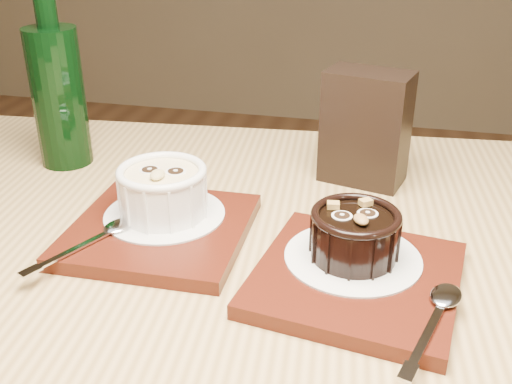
% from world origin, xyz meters
% --- Properties ---
extents(table, '(1.27, 0.90, 0.75)m').
position_xyz_m(table, '(0.18, -0.08, 0.66)').
color(table, '#9F7B45').
rests_on(table, ground).
extents(tray_left, '(0.18, 0.18, 0.01)m').
position_xyz_m(tray_left, '(0.08, -0.03, 0.76)').
color(tray_left, '#4B170C').
rests_on(tray_left, table).
extents(doily_left, '(0.13, 0.13, 0.00)m').
position_xyz_m(doily_left, '(0.08, -0.01, 0.77)').
color(doily_left, white).
rests_on(doily_left, tray_left).
extents(ramekin_white, '(0.09, 0.09, 0.06)m').
position_xyz_m(ramekin_white, '(0.08, -0.01, 0.80)').
color(ramekin_white, white).
rests_on(ramekin_white, doily_left).
extents(spoon_left, '(0.08, 0.13, 0.01)m').
position_xyz_m(spoon_left, '(0.03, -0.08, 0.77)').
color(spoon_left, silver).
rests_on(spoon_left, tray_left).
extents(tray_right, '(0.20, 0.20, 0.01)m').
position_xyz_m(tray_right, '(0.29, -0.07, 0.76)').
color(tray_right, '#4B170C').
rests_on(tray_right, table).
extents(doily_right, '(0.13, 0.13, 0.00)m').
position_xyz_m(doily_right, '(0.28, -0.05, 0.77)').
color(doily_right, white).
rests_on(doily_right, tray_right).
extents(ramekin_dark, '(0.08, 0.08, 0.05)m').
position_xyz_m(ramekin_dark, '(0.28, -0.05, 0.79)').
color(ramekin_dark, black).
rests_on(ramekin_dark, doily_right).
extents(spoon_right, '(0.06, 0.14, 0.01)m').
position_xyz_m(spoon_right, '(0.36, -0.13, 0.77)').
color(spoon_right, silver).
rests_on(spoon_right, tray_right).
extents(condiment_stand, '(0.11, 0.08, 0.14)m').
position_xyz_m(condiment_stand, '(0.28, 0.16, 0.82)').
color(condiment_stand, black).
rests_on(condiment_stand, table).
extents(green_bottle, '(0.07, 0.07, 0.25)m').
position_xyz_m(green_bottle, '(-0.12, 0.13, 0.85)').
color(green_bottle, black).
rests_on(green_bottle, table).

